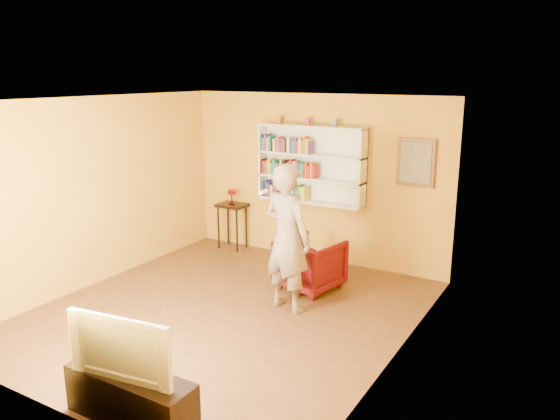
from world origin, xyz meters
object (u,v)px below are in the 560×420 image
Objects in this scene: television at (127,344)px; armchair at (310,264)px; tv_cabinet at (131,397)px; bookshelf at (312,164)px; console_table at (232,212)px; ruby_lustre at (232,194)px; person at (287,238)px.

armchair is at bearing 82.91° from television.
tv_cabinet is 0.52m from television.
bookshelf is at bearing 97.47° from tv_cabinet.
console_table is at bearing -13.90° from armchair.
ruby_lustre reaches higher than console_table.
bookshelf is at bearing -52.05° from armchair.
person is at bearing -71.84° from bookshelf.
person is 1.90× the size of television.
tv_cabinet is at bearing -65.11° from ruby_lustre.
bookshelf is at bearing -59.74° from person.
bookshelf reaches higher than ruby_lustre.
ruby_lustre is 0.20× the size of tv_cabinet.
bookshelf is 1.75m from console_table.
person reaches higher than ruby_lustre.
person is (2.10, -1.73, -0.02)m from ruby_lustre.
person reaches higher than television.
bookshelf is 2.25× the size of console_table.
ruby_lustre is (-1.48, -0.16, -0.61)m from bookshelf.
console_table is (-1.48, -0.16, -0.93)m from bookshelf.
ruby_lustre reaches higher than television.
tv_cabinet is at bearing 102.24° from armchair.
tv_cabinet is (0.61, -4.66, -1.37)m from bookshelf.
bookshelf reaches higher than armchair.
person is (0.62, -1.89, -0.63)m from bookshelf.
tv_cabinet is (-0.01, -2.77, -0.74)m from person.
ruby_lustre is 5.02m from tv_cabinet.
console_table is at bearing -38.66° from ruby_lustre.
console_table is 4.98m from tv_cabinet.
television is at bearing 0.00° from tv_cabinet.
television is at bearing -65.11° from ruby_lustre.
person is (0.06, -0.77, 0.60)m from armchair.
console_table is at bearing -173.83° from bookshelf.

